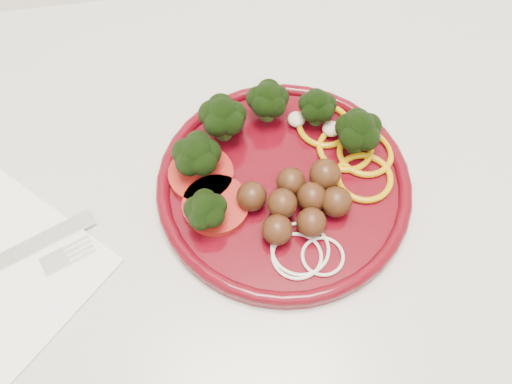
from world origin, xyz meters
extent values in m
cube|color=beige|center=(0.00, 1.70, 0.43)|extent=(2.40, 0.60, 0.87)
cube|color=#BBB8B2|center=(0.00, 1.70, 0.89)|extent=(2.40, 0.60, 0.03)
cylinder|color=#48040D|center=(0.19, 1.69, 0.91)|extent=(0.26, 0.26, 0.01)
torus|color=#48040D|center=(0.19, 1.69, 0.91)|extent=(0.26, 0.26, 0.01)
sphere|color=#4A2612|center=(0.15, 1.67, 0.93)|extent=(0.03, 0.03, 0.03)
sphere|color=#4A2612|center=(0.19, 1.68, 0.93)|extent=(0.03, 0.03, 0.03)
sphere|color=#4A2612|center=(0.20, 1.63, 0.93)|extent=(0.03, 0.03, 0.03)
sphere|color=#4A2612|center=(0.18, 1.65, 0.93)|extent=(0.03, 0.03, 0.03)
sphere|color=#4A2612|center=(0.22, 1.68, 0.93)|extent=(0.03, 0.03, 0.03)
sphere|color=#4A2612|center=(0.21, 1.66, 0.93)|extent=(0.03, 0.03, 0.03)
sphere|color=#4A2612|center=(0.17, 1.63, 0.93)|extent=(0.03, 0.03, 0.03)
sphere|color=#4A2612|center=(0.23, 1.65, 0.93)|extent=(0.03, 0.03, 0.03)
torus|color=#BA8207|center=(0.26, 1.72, 0.92)|extent=(0.06, 0.06, 0.01)
torus|color=#BA8207|center=(0.27, 1.68, 0.92)|extent=(0.06, 0.06, 0.01)
torus|color=#BA8207|center=(0.24, 1.75, 0.92)|extent=(0.06, 0.06, 0.01)
torus|color=#BA8207|center=(0.27, 1.71, 0.92)|extent=(0.06, 0.06, 0.01)
cylinder|color=#720A07|center=(0.10, 1.71, 0.92)|extent=(0.07, 0.07, 0.01)
cylinder|color=#720A07|center=(0.11, 1.67, 0.92)|extent=(0.07, 0.07, 0.01)
torus|color=beige|center=(0.18, 1.61, 0.91)|extent=(0.05, 0.05, 0.00)
torus|color=beige|center=(0.21, 1.60, 0.91)|extent=(0.04, 0.04, 0.00)
torus|color=beige|center=(0.19, 1.61, 0.91)|extent=(0.06, 0.06, 0.00)
ellipsoid|color=#C6B793|center=(0.21, 1.76, 0.92)|extent=(0.02, 0.02, 0.01)
ellipsoid|color=#C6B793|center=(0.15, 1.76, 0.92)|extent=(0.02, 0.02, 0.01)
ellipsoid|color=#C6B793|center=(0.25, 1.74, 0.92)|extent=(0.02, 0.02, 0.01)
cube|color=silver|center=(-0.06, 1.66, 0.91)|extent=(0.11, 0.06, 0.00)
cube|color=silver|center=(-0.04, 1.64, 0.91)|extent=(0.03, 0.03, 0.00)
cube|color=silver|center=(-0.02, 1.64, 0.91)|extent=(0.03, 0.01, 0.00)
cube|color=silver|center=(-0.02, 1.65, 0.91)|extent=(0.03, 0.01, 0.00)
cube|color=silver|center=(-0.02, 1.65, 0.91)|extent=(0.03, 0.01, 0.00)
cube|color=silver|center=(-0.02, 1.66, 0.91)|extent=(0.03, 0.01, 0.00)
camera|label=1|loc=(0.11, 1.40, 1.40)|focal=40.00mm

